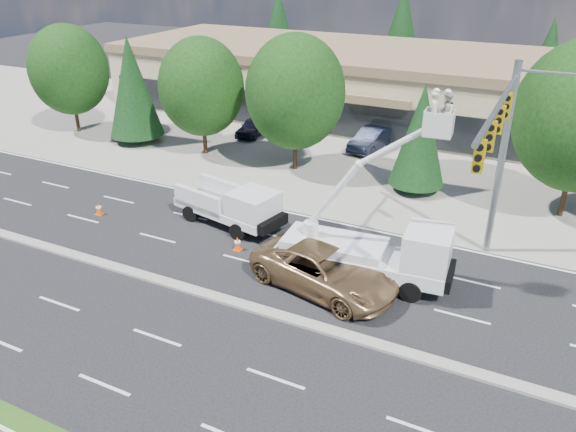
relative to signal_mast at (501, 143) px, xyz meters
The scene contains 22 objects.
ground 13.67m from the signal_mast, 144.92° to the right, with size 140.00×140.00×0.00m, color black.
concrete_apron 17.47m from the signal_mast, 127.74° to the left, with size 140.00×22.00×0.01m, color gray.
road_median 13.64m from the signal_mast, 144.92° to the right, with size 120.00×0.55×0.12m, color gray.
strip_mall 25.23m from the signal_mast, 113.62° to the left, with size 50.40×15.40×5.50m.
tree_front_a 33.03m from the signal_mast, 166.05° to the left, with size 5.89×5.89×8.18m.
tree_front_b 27.29m from the signal_mast, 163.00° to the left, with size 3.90×3.90×7.69m.
tree_front_c 21.59m from the signal_mast, 158.34° to the left, with size 5.77×5.77×8.01m.
tree_front_d 15.30m from the signal_mast, 148.59° to the left, with size 6.24×6.24×8.65m.
tree_front_e 9.77m from the signal_mast, 122.30° to the left, with size 3.24×3.24×6.39m.
tree_back_a 44.82m from the signal_mast, 128.72° to the left, with size 4.69×4.69×9.25m.
tree_back_b 37.67m from the signal_mast, 111.87° to the left, with size 5.07×5.07×9.99m.
tree_back_c 35.01m from the signal_mast, 90.05° to the left, with size 3.82×3.82×7.53m.
signal_mast is the anchor object (origin of this frame).
utility_pickup 13.38m from the signal_mast, behind, with size 6.16×3.29×2.24m.
bucket_truck 6.36m from the signal_mast, 144.41° to the right, with size 7.85×2.90×8.59m.
traffic_cone_a 20.66m from the signal_mast, behind, with size 0.40×0.40×0.70m.
traffic_cone_b 12.60m from the signal_mast, 164.02° to the right, with size 0.40×0.40×0.70m.
traffic_cone_c 11.17m from the signal_mast, 160.62° to the right, with size 0.40×0.40×0.70m.
traffic_cone_d 7.07m from the signal_mast, 121.85° to the right, with size 0.40×0.40×0.70m.
minivan 8.86m from the signal_mast, 142.91° to the right, with size 2.99×6.48×1.80m, color olive.
parked_car_west 23.78m from the signal_mast, 145.40° to the left, with size 1.61×4.01×1.37m, color black.
parked_car_east 17.88m from the signal_mast, 125.18° to the left, with size 1.63×4.67×1.54m, color black.
Camera 1 is at (11.90, -16.21, 13.24)m, focal length 35.00 mm.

